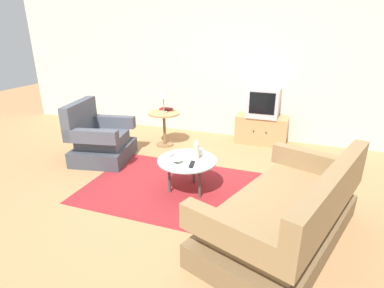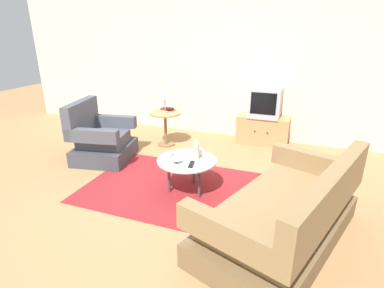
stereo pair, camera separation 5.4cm
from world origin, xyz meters
The scene contains 16 objects.
ground_plane centered at (0.00, 0.00, 0.00)m, with size 16.00×16.00×0.00m, color #AD7F51.
back_wall centered at (0.00, 2.48, 1.35)m, with size 9.00×0.12×2.70m, color beige.
area_rug centered at (0.13, 0.08, 0.00)m, with size 2.67×1.65×0.00m, color maroon.
armchair centered at (-1.53, 0.57, 0.31)m, with size 0.96×1.02×0.93m.
couch centered at (1.39, -0.52, 0.28)m, with size 1.55×2.08×0.88m.
coffee_table centered at (0.14, 0.08, 0.39)m, with size 0.75×0.75×0.43m.
side_table centered at (-0.82, 1.48, 0.44)m, with size 0.54×0.54×0.60m.
tv_stand centered at (0.78, 2.18, 0.25)m, with size 0.90×0.43×0.50m.
television centered at (0.78, 2.17, 0.76)m, with size 0.53×0.45×0.51m.
table_lamp centered at (-0.81, 1.46, 0.94)m, with size 0.22×0.22×0.42m.
vase centered at (0.24, 0.15, 0.56)m, with size 0.08×0.08×0.27m.
mug centered at (0.24, 0.28, 0.48)m, with size 0.13×0.09×0.09m.
bowl centered at (0.05, -0.04, 0.46)m, with size 0.14×0.14×0.04m.
tv_remote_dark centered at (0.24, -0.05, 0.44)m, with size 0.08×0.18×0.02m.
tv_remote_silver centered at (-0.11, 0.13, 0.44)m, with size 0.06×0.15×0.02m.
book centered at (-0.87, 1.67, 0.61)m, with size 0.22×0.14×0.03m.
Camera 2 is at (1.42, -3.17, 1.99)m, focal length 28.61 mm.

